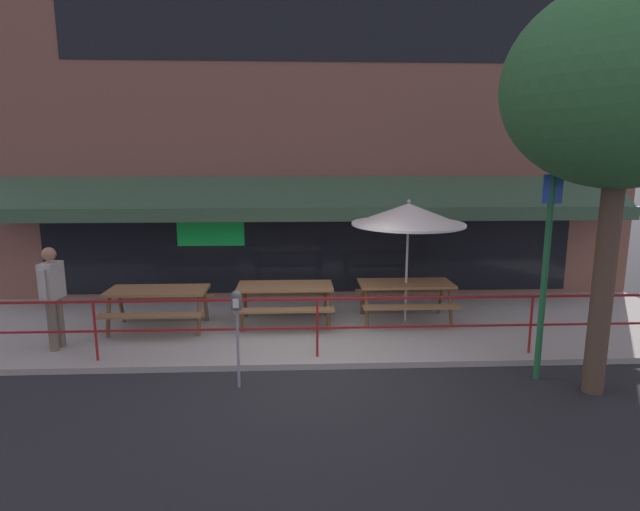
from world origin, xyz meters
name	(u,v)px	position (x,y,z in m)	size (l,w,h in m)	color
ground_plane	(318,370)	(0.00, 0.00, 0.00)	(120.00, 120.00, 0.00)	#232326
patio_deck	(314,325)	(0.00, 2.00, 0.05)	(15.00, 4.00, 0.10)	#9E998E
restaurant_building	(310,114)	(0.00, 4.23, 4.22)	(15.00, 1.60, 8.51)	brown
patio_railing	(317,314)	(0.00, 0.30, 0.80)	(13.84, 0.04, 0.97)	maroon
picnic_table_left	(158,297)	(-2.88, 1.77, 0.71)	(1.80, 1.42, 0.76)	brown
picnic_table_centre	(285,293)	(-0.54, 1.99, 0.71)	(1.80, 1.42, 0.76)	brown
picnic_table_right	(406,290)	(1.79, 2.08, 0.71)	(1.80, 1.42, 0.76)	brown
patio_umbrella_right	(408,215)	(1.79, 2.05, 2.18)	(2.14, 2.14, 2.38)	#B7B2A8
pedestrian_walking	(53,293)	(-4.31, 0.86, 1.06)	(0.27, 0.62, 1.71)	#665B4C
parking_meter_near	(237,310)	(-1.15, -0.54, 1.15)	(0.15, 0.16, 1.42)	gray
street_sign_pole	(547,246)	(3.22, -0.45, 2.00)	(0.28, 0.09, 3.88)	#1E6033
street_tree_curbside	(636,72)	(3.89, -0.96, 4.25)	(3.03, 2.73, 5.84)	brown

